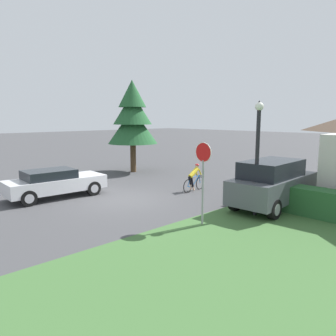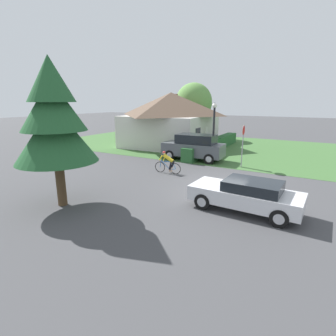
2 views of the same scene
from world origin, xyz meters
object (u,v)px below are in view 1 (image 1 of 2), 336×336
object	(u,v)px
stop_sign	(203,168)
sedan_left_lane	(55,183)
parked_suv_right	(273,183)
street_lamp	(258,147)
conifer_tall_near	(133,117)
cyclist	(194,178)

from	to	relation	value
stop_sign	sedan_left_lane	bearing A→B (deg)	14.72
sedan_left_lane	parked_suv_right	size ratio (longest dim) A/B	0.96
street_lamp	sedan_left_lane	bearing A→B (deg)	-151.05
sedan_left_lane	parked_suv_right	world-z (taller)	parked_suv_right
street_lamp	conifer_tall_near	bearing A→B (deg)	166.32
street_lamp	parked_suv_right	bearing A→B (deg)	94.23
parked_suv_right	conifer_tall_near	distance (m)	11.55
conifer_tall_near	street_lamp	bearing A→B (deg)	-13.68
sedan_left_lane	street_lamp	xyz separation A→B (m)	(7.94, 4.39, 1.93)
stop_sign	street_lamp	size ratio (longest dim) A/B	0.66
stop_sign	cyclist	bearing A→B (deg)	-45.74
sedan_left_lane	street_lamp	bearing A→B (deg)	-58.32
sedan_left_lane	conifer_tall_near	bearing A→B (deg)	27.68
sedan_left_lane	conifer_tall_near	xyz separation A→B (m)	(-3.32, 7.13, 3.06)
parked_suv_right	conifer_tall_near	bearing A→B (deg)	80.84
parked_suv_right	cyclist	bearing A→B (deg)	89.16
stop_sign	street_lamp	world-z (taller)	street_lamp
sedan_left_lane	street_lamp	distance (m)	9.28
sedan_left_lane	cyclist	bearing A→B (deg)	-29.07
sedan_left_lane	cyclist	size ratio (longest dim) A/B	2.58
street_lamp	cyclist	bearing A→B (deg)	162.95
sedan_left_lane	stop_sign	size ratio (longest dim) A/B	1.57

